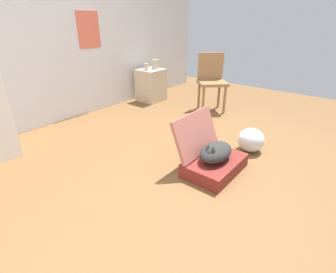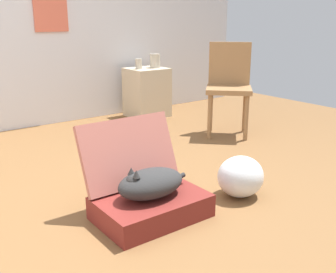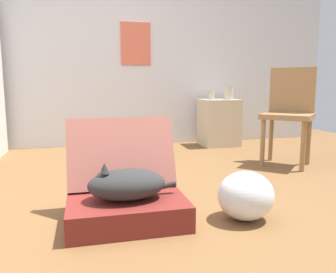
{
  "view_description": "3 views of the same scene",
  "coord_description": "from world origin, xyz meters",
  "px_view_note": "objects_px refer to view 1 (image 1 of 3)",
  "views": [
    {
      "loc": [
        -2.1,
        -1.49,
        1.48
      ],
      "look_at": [
        -0.13,
        0.11,
        0.29
      ],
      "focal_mm": 26.99,
      "sensor_mm": 36.0,
      "label": 1
    },
    {
      "loc": [
        -1.29,
        -2.33,
        1.21
      ],
      "look_at": [
        0.25,
        -0.27,
        0.45
      ],
      "focal_mm": 43.0,
      "sensor_mm": 36.0,
      "label": 2
    },
    {
      "loc": [
        -0.23,
        -2.27,
        0.79
      ],
      "look_at": [
        0.34,
        -0.01,
        0.43
      ],
      "focal_mm": 35.97,
      "sensor_mm": 36.0,
      "label": 3
    }
  ],
  "objects_px": {
    "plastic_bag_white": "(251,140)",
    "side_table": "(151,85)",
    "suitcase_base": "(215,165)",
    "chair": "(212,79)",
    "cat": "(216,152)",
    "vase_tall": "(147,67)",
    "vase_short": "(155,64)"
  },
  "relations": [
    {
      "from": "side_table",
      "to": "chair",
      "type": "relative_size",
      "value": 0.63
    },
    {
      "from": "cat",
      "to": "side_table",
      "type": "relative_size",
      "value": 0.86
    },
    {
      "from": "vase_tall",
      "to": "chair",
      "type": "distance_m",
      "value": 1.25
    },
    {
      "from": "suitcase_base",
      "to": "vase_short",
      "type": "relative_size",
      "value": 3.96
    },
    {
      "from": "suitcase_base",
      "to": "chair",
      "type": "distance_m",
      "value": 2.11
    },
    {
      "from": "suitcase_base",
      "to": "chair",
      "type": "xyz_separation_m",
      "value": [
        1.74,
        1.09,
        0.47
      ]
    },
    {
      "from": "cat",
      "to": "plastic_bag_white",
      "type": "relative_size",
      "value": 1.55
    },
    {
      "from": "plastic_bag_white",
      "to": "side_table",
      "type": "bearing_deg",
      "value": 71.09
    },
    {
      "from": "plastic_bag_white",
      "to": "chair",
      "type": "relative_size",
      "value": 0.35
    },
    {
      "from": "cat",
      "to": "vase_tall",
      "type": "distance_m",
      "value": 2.7
    },
    {
      "from": "plastic_bag_white",
      "to": "vase_short",
      "type": "distance_m",
      "value": 2.61
    },
    {
      "from": "suitcase_base",
      "to": "vase_short",
      "type": "xyz_separation_m",
      "value": [
        1.62,
        2.26,
        0.62
      ]
    },
    {
      "from": "vase_short",
      "to": "suitcase_base",
      "type": "bearing_deg",
      "value": -125.58
    },
    {
      "from": "suitcase_base",
      "to": "chair",
      "type": "bearing_deg",
      "value": 32.0
    },
    {
      "from": "cat",
      "to": "vase_short",
      "type": "xyz_separation_m",
      "value": [
        1.62,
        2.26,
        0.46
      ]
    },
    {
      "from": "cat",
      "to": "plastic_bag_white",
      "type": "distance_m",
      "value": 0.7
    },
    {
      "from": "suitcase_base",
      "to": "vase_tall",
      "type": "relative_size",
      "value": 5.53
    },
    {
      "from": "cat",
      "to": "vase_tall",
      "type": "bearing_deg",
      "value": 58.57
    },
    {
      "from": "suitcase_base",
      "to": "cat",
      "type": "xyz_separation_m",
      "value": [
        -0.01,
        0.0,
        0.16
      ]
    },
    {
      "from": "suitcase_base",
      "to": "plastic_bag_white",
      "type": "distance_m",
      "value": 0.7
    },
    {
      "from": "chair",
      "to": "side_table",
      "type": "bearing_deg",
      "value": 145.93
    },
    {
      "from": "side_table",
      "to": "vase_short",
      "type": "distance_m",
      "value": 0.41
    },
    {
      "from": "vase_tall",
      "to": "vase_short",
      "type": "height_order",
      "value": "vase_short"
    },
    {
      "from": "vase_tall",
      "to": "plastic_bag_white",
      "type": "bearing_deg",
      "value": -106.4
    },
    {
      "from": "plastic_bag_white",
      "to": "vase_short",
      "type": "height_order",
      "value": "vase_short"
    },
    {
      "from": "vase_tall",
      "to": "vase_short",
      "type": "relative_size",
      "value": 0.72
    },
    {
      "from": "plastic_bag_white",
      "to": "side_table",
      "type": "relative_size",
      "value": 0.55
    },
    {
      "from": "plastic_bag_white",
      "to": "vase_short",
      "type": "bearing_deg",
      "value": 68.48
    },
    {
      "from": "plastic_bag_white",
      "to": "vase_short",
      "type": "relative_size",
      "value": 1.97
    },
    {
      "from": "vase_tall",
      "to": "cat",
      "type": "bearing_deg",
      "value": -121.43
    },
    {
      "from": "plastic_bag_white",
      "to": "chair",
      "type": "height_order",
      "value": "chair"
    },
    {
      "from": "side_table",
      "to": "vase_tall",
      "type": "xyz_separation_m",
      "value": [
        -0.12,
        -0.0,
        0.36
      ]
    }
  ]
}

